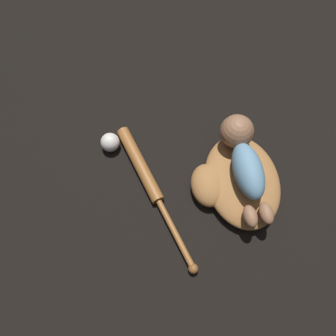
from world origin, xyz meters
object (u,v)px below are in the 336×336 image
baby_figure (244,157)px  baseball_glove (236,181)px  baseball_bat (146,177)px  baseball (110,142)px

baby_figure → baseball_glove: bearing=169.3°
baseball_glove → baby_figure: size_ratio=1.03×
baseball_glove → baby_figure: bearing=-10.7°
baseball_glove → baseball_bat: 0.31m
baseball_glove → baseball: 0.46m
baseball_glove → baseball: size_ratio=5.56×
baseball_glove → baseball: (0.13, 0.44, -0.00)m
baseball_glove → baseball_bat: baseball_glove is taller
baby_figure → baseball_bat: 0.34m
baseball_glove → baseball: bearing=73.2°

